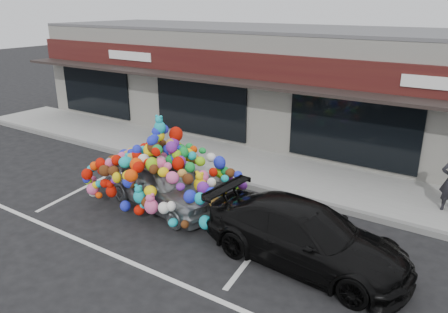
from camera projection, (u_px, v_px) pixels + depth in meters
The scene contains 9 objects.
ground at pixel (169, 211), 11.57m from camera, with size 90.00×90.00×0.00m, color black.
shop_building at pixel (304, 84), 17.47m from camera, with size 24.00×7.20×4.31m.
sidewalk at pixel (246, 165), 14.68m from camera, with size 26.00×3.00×0.15m, color gray.
kerb at pixel (221, 179), 13.51m from camera, with size 26.00×0.18×0.16m, color slate.
parking_stripe_left at pixel (93, 183), 13.40m from camera, with size 0.12×4.40×0.01m, color silver.
parking_stripe_mid at pixel (265, 238), 10.26m from camera, with size 0.12×4.40×0.01m, color silver.
lane_line at pixel (170, 279), 8.72m from camera, with size 14.00×0.12×0.01m, color silver.
toy_car at pixel (163, 177), 11.68m from camera, with size 2.85×4.45×2.44m.
black_sedan at pixel (305, 236), 9.09m from camera, with size 4.44×1.81×1.29m, color black.
Camera 1 is at (7.01, -7.86, 5.22)m, focal length 35.00 mm.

